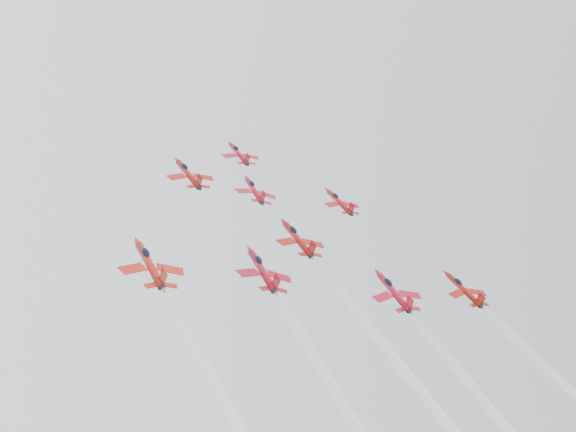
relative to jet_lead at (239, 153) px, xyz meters
name	(u,v)px	position (x,y,z in m)	size (l,w,h in m)	color
jet_lead	(239,153)	(0.00, 0.00, 0.00)	(8.91, 10.85, 8.60)	#A70F1E
jet_row2_left	(188,173)	(-15.06, -10.11, -7.93)	(9.76, 11.88, 9.41)	#A1140F
jet_row2_center	(254,190)	(-2.54, -13.54, -10.63)	(8.96, 10.91, 8.65)	#AF1020
jet_row2_right	(339,201)	(16.65, -14.89, -11.69)	(8.59, 10.45, 8.28)	#A30F17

